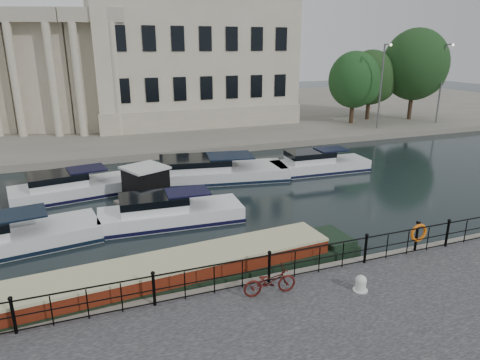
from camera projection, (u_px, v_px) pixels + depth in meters
name	position (u px, v px, depth m)	size (l,w,h in m)	color
ground_plane	(246.00, 266.00, 17.21)	(160.00, 160.00, 0.00)	black
far_bank	(130.00, 116.00, 51.96)	(120.00, 42.00, 0.55)	#6B665B
railing	(269.00, 265.00, 14.84)	(24.14, 0.14, 1.22)	black
civic_building	(120.00, 59.00, 45.75)	(53.55, 31.84, 16.85)	#ADA38C
lamp_posts	(413.00, 83.00, 42.90)	(8.24, 1.55, 8.07)	#59595B
bicycle	(270.00, 281.00, 14.18)	(0.64, 1.82, 0.96)	#430F0C
mooring_bollard	(361.00, 283.00, 14.44)	(0.51, 0.51, 0.57)	silver
life_ring_post	(418.00, 233.00, 17.05)	(0.77, 0.20, 1.26)	black
narrowboat	(168.00, 281.00, 15.44)	(15.87, 3.26, 1.58)	black
harbour_hut	(146.00, 187.00, 23.88)	(3.62, 3.38, 2.18)	#6B665B
cabin_cruisers	(162.00, 193.00, 24.57)	(27.99, 11.14, 1.99)	silver
trees	(392.00, 73.00, 45.81)	(13.65, 7.72, 9.75)	black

